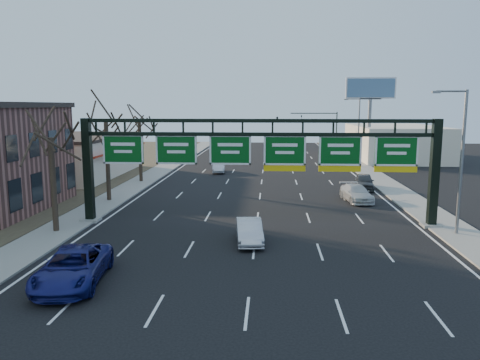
# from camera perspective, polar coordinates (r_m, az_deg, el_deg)

# --- Properties ---
(ground) EXTENTS (160.00, 160.00, 0.00)m
(ground) POSITION_cam_1_polar(r_m,az_deg,el_deg) (24.65, 1.55, -9.99)
(ground) COLOR black
(ground) RESTS_ON ground
(sidewalk_left) EXTENTS (3.00, 120.00, 0.12)m
(sidewalk_left) POSITION_cam_1_polar(r_m,az_deg,el_deg) (46.08, -13.61, -1.18)
(sidewalk_left) COLOR gray
(sidewalk_left) RESTS_ON ground
(sidewalk_right) EXTENTS (3.00, 120.00, 0.12)m
(sidewalk_right) POSITION_cam_1_polar(r_m,az_deg,el_deg) (45.62, 18.81, -1.51)
(sidewalk_right) COLOR gray
(sidewalk_right) RESTS_ON ground
(dirt_strip_left) EXTENTS (21.00, 120.00, 0.06)m
(dirt_strip_left) POSITION_cam_1_polar(r_m,az_deg,el_deg) (51.04, -26.81, -0.96)
(dirt_strip_left) COLOR #473D2B
(dirt_strip_left) RESTS_ON ground
(lane_markings) EXTENTS (21.60, 120.00, 0.01)m
(lane_markings) POSITION_cam_1_polar(r_m,az_deg,el_deg) (44.04, 2.52, -1.47)
(lane_markings) COLOR white
(lane_markings) RESTS_ON ground
(sign_gantry) EXTENTS (24.60, 1.20, 7.20)m
(sign_gantry) POSITION_cam_1_polar(r_m,az_deg,el_deg) (31.48, 2.42, 2.82)
(sign_gantry) COLOR black
(sign_gantry) RESTS_ON ground
(cream_strip) EXTENTS (10.90, 18.40, 4.70)m
(cream_strip) POSITION_cam_1_polar(r_m,az_deg,el_deg) (57.13, -19.37, 2.84)
(cream_strip) COLOR beige
(cream_strip) RESTS_ON ground
(building_right_distant) EXTENTS (12.00, 20.00, 5.00)m
(building_right_distant) POSITION_cam_1_polar(r_m,az_deg,el_deg) (75.96, 18.32, 4.41)
(building_right_distant) COLOR beige
(building_right_distant) RESTS_ON ground
(tree_gantry) EXTENTS (3.60, 3.60, 8.48)m
(tree_gantry) POSITION_cam_1_polar(r_m,az_deg,el_deg) (31.42, -22.22, 6.70)
(tree_gantry) COLOR #2E2519
(tree_gantry) RESTS_ON sidewalk_left
(tree_mid) EXTENTS (3.60, 3.60, 9.24)m
(tree_mid) POSITION_cam_1_polar(r_m,az_deg,el_deg) (40.64, -16.12, 8.44)
(tree_mid) COLOR #2E2519
(tree_mid) RESTS_ON sidewalk_left
(tree_far) EXTENTS (3.60, 3.60, 8.86)m
(tree_far) POSITION_cam_1_polar(r_m,az_deg,el_deg) (50.18, -12.23, 8.22)
(tree_far) COLOR #2E2519
(tree_far) RESTS_ON sidewalk_left
(streetlight_near) EXTENTS (2.15, 0.22, 9.00)m
(streetlight_near) POSITION_cam_1_polar(r_m,az_deg,el_deg) (31.65, 25.24, 2.82)
(streetlight_near) COLOR slate
(streetlight_near) RESTS_ON sidewalk_right
(streetlight_far) EXTENTS (2.15, 0.22, 9.00)m
(streetlight_far) POSITION_cam_1_polar(r_m,az_deg,el_deg) (64.42, 14.14, 6.15)
(streetlight_far) COLOR slate
(streetlight_far) RESTS_ON sidewalk_right
(billboard_right) EXTENTS (7.00, 0.50, 12.00)m
(billboard_right) POSITION_cam_1_polar(r_m,az_deg,el_deg) (69.73, 15.60, 9.57)
(billboard_right) COLOR slate
(billboard_right) RESTS_ON ground
(traffic_signal_mast) EXTENTS (10.16, 0.54, 7.00)m
(traffic_signal_mast) POSITION_cam_1_polar(r_m,az_deg,el_deg) (78.48, 7.26, 7.12)
(traffic_signal_mast) COLOR black
(traffic_signal_mast) RESTS_ON ground
(car_blue_suv) EXTENTS (3.28, 5.98, 1.59)m
(car_blue_suv) POSITION_cam_1_polar(r_m,az_deg,el_deg) (22.90, -19.69, -9.95)
(car_blue_suv) COLOR navy
(car_blue_suv) RESTS_ON ground
(car_silver_sedan) EXTENTS (1.90, 4.32, 1.38)m
(car_silver_sedan) POSITION_cam_1_polar(r_m,az_deg,el_deg) (27.85, 1.13, -6.26)
(car_silver_sedan) COLOR silver
(car_silver_sedan) RESTS_ON ground
(car_white_wagon) EXTENTS (2.59, 4.98, 1.38)m
(car_white_wagon) POSITION_cam_1_polar(r_m,az_deg,el_deg) (40.90, 13.99, -1.57)
(car_white_wagon) COLOR silver
(car_white_wagon) RESTS_ON ground
(car_grey_far) EXTENTS (2.45, 4.65, 1.51)m
(car_grey_far) POSITION_cam_1_polar(r_m,az_deg,el_deg) (46.89, 14.89, -0.19)
(car_grey_far) COLOR #3B3D40
(car_grey_far) RESTS_ON ground
(car_silver_distant) EXTENTS (1.81, 4.20, 1.35)m
(car_silver_distant) POSITION_cam_1_polar(r_m,az_deg,el_deg) (56.87, -2.62, 1.60)
(car_silver_distant) COLOR silver
(car_silver_distant) RESTS_ON ground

